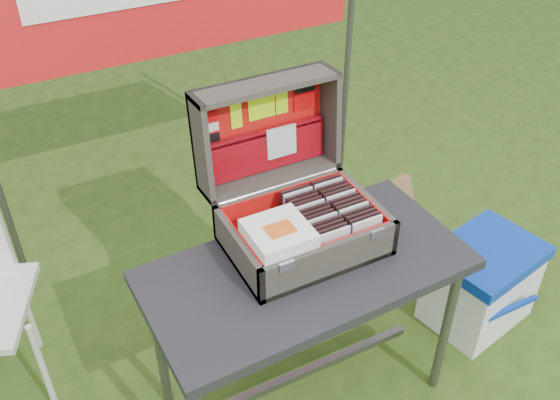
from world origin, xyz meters
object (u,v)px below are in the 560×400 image
table (304,334)px  cooler (481,283)px  cardboard_box (393,222)px  suitcase (296,178)px

table → cooler: 0.89m
table → cardboard_box: table is taller
suitcase → cooler: 1.13m
cooler → cardboard_box: cooler is taller
cooler → cardboard_box: size_ratio=1.25×
table → cooler: size_ratio=2.44×
suitcase → cardboard_box: suitcase is taller
table → suitcase: suitcase is taller
table → suitcase: (0.04, 0.15, 0.59)m
suitcase → cooler: (0.84, -0.15, -0.74)m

